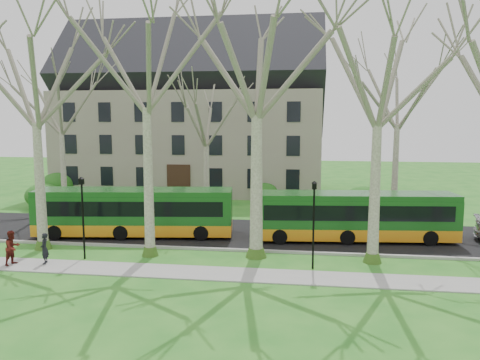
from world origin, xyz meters
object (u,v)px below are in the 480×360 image
pedestrian_a (44,248)px  pedestrian_b (12,248)px  bus_lead (135,212)px  bus_follow (354,216)px

pedestrian_a → pedestrian_b: pedestrian_b is taller
bus_lead → pedestrian_b: bus_lead is taller
bus_lead → bus_follow: 13.60m
bus_lead → pedestrian_a: 6.71m
bus_follow → bus_lead: bearing=177.5°
pedestrian_b → bus_follow: bearing=-52.4°
bus_lead → bus_follow: bus_lead is taller
pedestrian_a → pedestrian_b: 1.56m
bus_follow → pedestrian_b: size_ratio=6.84×
bus_lead → bus_follow: size_ratio=1.02×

